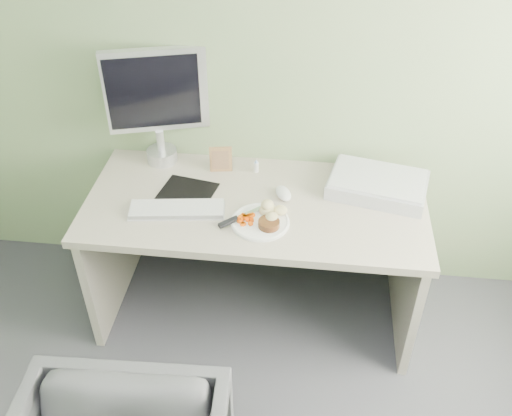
# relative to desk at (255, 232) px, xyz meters

# --- Properties ---
(wall_back) EXTENTS (3.50, 0.00, 3.50)m
(wall_back) POSITION_rel_desk_xyz_m (0.00, 0.38, 0.80)
(wall_back) COLOR gray
(wall_back) RESTS_ON floor
(desk) EXTENTS (1.60, 0.75, 0.73)m
(desk) POSITION_rel_desk_xyz_m (0.00, 0.00, 0.00)
(desk) COLOR #AEA192
(desk) RESTS_ON floor
(plate) EXTENTS (0.26, 0.26, 0.01)m
(plate) POSITION_rel_desk_xyz_m (0.04, -0.15, 0.19)
(plate) COLOR white
(plate) RESTS_ON desk
(steak) EXTENTS (0.11, 0.11, 0.03)m
(steak) POSITION_rel_desk_xyz_m (0.08, -0.19, 0.21)
(steak) COLOR black
(steak) RESTS_ON plate
(potato_pile) EXTENTS (0.14, 0.11, 0.07)m
(potato_pile) POSITION_rel_desk_xyz_m (0.07, -0.09, 0.23)
(potato_pile) COLOR tan
(potato_pile) RESTS_ON plate
(carrot_heap) EXTENTS (0.07, 0.06, 0.04)m
(carrot_heap) POSITION_rel_desk_xyz_m (-0.03, -0.16, 0.22)
(carrot_heap) COLOR #DB4D04
(carrot_heap) RESTS_ON plate
(steak_knife) EXTENTS (0.20, 0.19, 0.02)m
(steak_knife) POSITION_rel_desk_xyz_m (-0.07, -0.16, 0.21)
(steak_knife) COLOR silver
(steak_knife) RESTS_ON plate
(mousepad) EXTENTS (0.29, 0.27, 0.00)m
(mousepad) POSITION_rel_desk_xyz_m (-0.33, 0.04, 0.18)
(mousepad) COLOR black
(mousepad) RESTS_ON desk
(keyboard) EXTENTS (0.44, 0.18, 0.02)m
(keyboard) POSITION_rel_desk_xyz_m (-0.35, -0.11, 0.20)
(keyboard) COLOR white
(keyboard) RESTS_ON desk
(computer_mouse) EXTENTS (0.11, 0.14, 0.04)m
(computer_mouse) POSITION_rel_desk_xyz_m (0.13, 0.06, 0.20)
(computer_mouse) COLOR white
(computer_mouse) RESTS_ON desk
(photo_frame) EXTENTS (0.11, 0.03, 0.14)m
(photo_frame) POSITION_rel_desk_xyz_m (-0.20, 0.24, 0.25)
(photo_frame) COLOR #946545
(photo_frame) RESTS_ON desk
(eyedrop_bottle) EXTENTS (0.03, 0.03, 0.07)m
(eyedrop_bottle) POSITION_rel_desk_xyz_m (-0.03, 0.25, 0.22)
(eyedrop_bottle) COLOR white
(eyedrop_bottle) RESTS_ON desk
(scanner) EXTENTS (0.51, 0.39, 0.07)m
(scanner) POSITION_rel_desk_xyz_m (0.57, 0.15, 0.22)
(scanner) COLOR #B6B8BE
(scanner) RESTS_ON desk
(monitor) EXTENTS (0.49, 0.19, 0.59)m
(monitor) POSITION_rel_desk_xyz_m (-0.52, 0.32, 0.52)
(monitor) COLOR silver
(monitor) RESTS_ON desk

